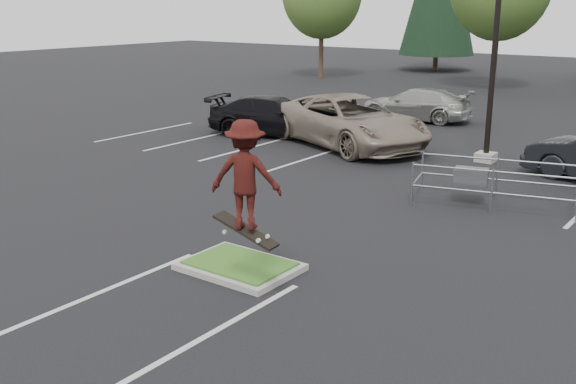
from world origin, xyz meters
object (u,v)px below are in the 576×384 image
Objects in this scene: car_far_silver at (416,105)px; cart_corral at (477,178)px; car_l_black at (273,116)px; light_pole at (497,20)px; car_l_tan at (349,121)px; skateboarder at (245,175)px.

cart_corral is at bearing 24.79° from car_far_silver.
cart_corral is 0.80× the size of car_l_black.
light_pole is 1.51× the size of car_l_tan.
car_l_tan is 1.27× the size of car_l_black.
cart_corral is 13.02m from car_far_silver.
car_far_silver is at bearing 107.86° from cart_corral.
car_l_black is (-3.50, 0.00, -0.16)m from car_l_tan.
skateboarder is 15.48m from car_l_black.
car_l_black is at bearing 141.26° from cart_corral.
skateboarder reaches higher than car_far_silver.
light_pole is 9.32m from car_l_black.
light_pole reaches higher than cart_corral.
cart_corral is at bearing -101.66° from car_l_tan.
skateboarder is at bearing -133.64° from car_l_tan.
light_pole reaches higher than car_l_black.
car_l_tan is 1.36× the size of car_far_silver.
car_l_tan is at bearing -3.73° from car_far_silver.
car_l_tan is at bearing -91.72° from skateboarder.
skateboarder is at bearing -160.48° from car_l_black.
skateboarder is 0.41× the size of car_l_black.
light_pole is at bearing -102.90° from car_l_black.
car_l_tan is (-5.00, -0.50, -3.63)m from light_pole.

